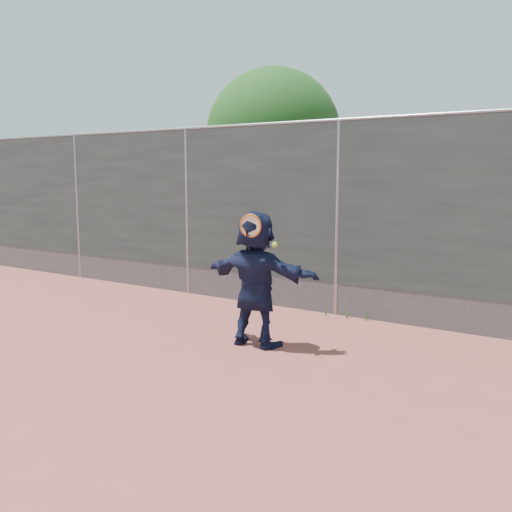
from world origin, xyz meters
The scene contains 6 objects.
ground centered at (0.00, 0.00, 0.00)m, with size 80.00×80.00×0.00m, color #9E4C42.
player centered at (-0.16, 1.46, 0.87)m, with size 1.62×0.52×1.74m, color #131A36.
fence centered at (0.00, 3.50, 1.58)m, with size 20.00×0.06×3.03m.
swing_action centered at (-0.08, 1.27, 1.52)m, with size 0.49×0.14×0.51m.
tree_left centered at (-2.85, 6.55, 2.94)m, with size 3.15×3.00×4.53m.
weed_clump centered at (0.29, 3.38, 0.13)m, with size 0.68×0.07×0.30m.
Camera 1 is at (3.75, -4.51, 2.19)m, focal length 40.00 mm.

